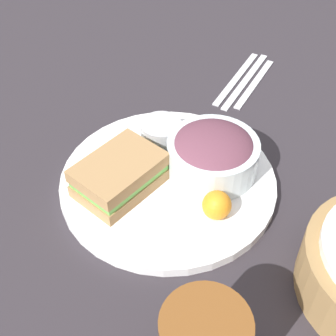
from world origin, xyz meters
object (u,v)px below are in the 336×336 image
spoon (255,83)px  fork (237,78)px  dressing_cup (161,134)px  sandwich (119,175)px  salad_bowl (213,153)px  knife (246,80)px  plate (168,182)px

spoon → fork: bearing=90.0°
dressing_cup → fork: (-0.24, -0.05, -0.03)m
sandwich → dressing_cup: 0.11m
dressing_cup → salad_bowl: bearing=101.1°
sandwich → spoon: (-0.35, -0.05, -0.04)m
fork → salad_bowl: bearing=-165.7°
sandwich → fork: sandwich is taller
dressing_cup → knife: (-0.24, -0.04, -0.03)m
plate → fork: plate is taller
dressing_cup → knife: size_ratio=0.31×
spoon → dressing_cup: bearing=165.9°
spoon → sandwich: bearing=169.0°
plate → salad_bowl: 0.08m
sandwich → salad_bowl: salad_bowl is taller
plate → spoon: size_ratio=1.80×
dressing_cup → spoon: size_ratio=0.36×
salad_bowl → knife: (-0.23, -0.13, -0.04)m
sandwich → salad_bowl: bearing=152.5°
knife → plate: bearing=180.0°
sandwich → plate: bearing=151.9°
plate → knife: size_ratio=1.54×
sandwich → fork: 0.35m
knife → spoon: bearing=-90.0°
spoon → plate: bearing=176.6°
dressing_cup → knife: dressing_cup is taller
sandwich → dressing_cup: sandwich is taller
plate → knife: 0.30m
plate → sandwich: bearing=-28.1°
fork → spoon: (-0.01, 0.03, 0.00)m
sandwich → fork: (-0.34, -0.08, -0.04)m
sandwich → spoon: size_ratio=0.73×
salad_bowl → knife: salad_bowl is taller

